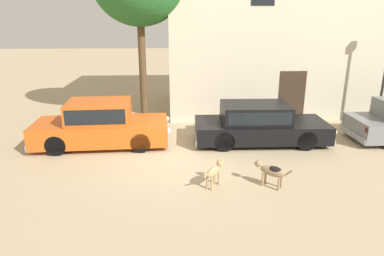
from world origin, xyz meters
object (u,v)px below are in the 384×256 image
Objects in this scene: parked_sedan_nearest at (101,124)px; parked_sedan_second at (258,123)px; stray_dog_spotted at (215,171)px; stray_dog_tan at (271,171)px.

parked_sedan_nearest is 5.36m from parked_sedan_second.
parked_sedan_nearest is at bearing 83.84° from stray_dog_spotted.
stray_dog_tan is at bearing -36.39° from parked_sedan_nearest.
parked_sedan_nearest reaches higher than stray_dog_spotted.
stray_dog_tan is at bearing -96.35° from parked_sedan_second.
stray_dog_spotted is (3.49, -3.17, -0.33)m from parked_sedan_nearest.
parked_sedan_second is at bearing -2.45° from parked_sedan_nearest.
parked_sedan_second reaches higher than stray_dog_spotted.
parked_sedan_second is 3.71m from stray_dog_spotted.
parked_sedan_nearest is at bearing 5.18° from stray_dog_tan.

